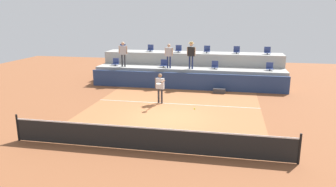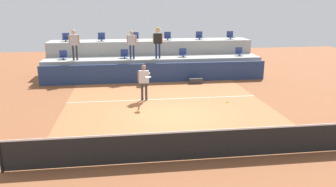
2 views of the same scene
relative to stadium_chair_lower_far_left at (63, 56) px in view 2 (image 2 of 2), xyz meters
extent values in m
plane|color=brown|center=(5.31, -7.23, -1.46)|extent=(40.00, 40.00, 0.00)
cube|color=#A36038|center=(5.31, -6.23, -1.46)|extent=(9.00, 10.00, 0.01)
cube|color=silver|center=(5.31, -4.83, -1.46)|extent=(9.00, 0.06, 0.00)
cylinder|color=black|center=(0.11, -11.23, -0.93)|extent=(0.08, 0.08, 1.07)
cube|color=black|center=(5.31, -11.23, -1.01)|extent=(10.40, 0.01, 0.87)
cube|color=white|center=(5.31, -11.23, -0.57)|extent=(10.40, 0.02, 0.05)
cube|color=navy|center=(5.31, -1.23, -0.91)|extent=(13.00, 0.16, 1.10)
cube|color=#9E9E99|center=(5.31, 0.07, -0.84)|extent=(13.00, 1.80, 1.25)
cube|color=#9E9E99|center=(5.31, 1.87, -0.41)|extent=(13.00, 1.80, 2.10)
cylinder|color=#2D2D33|center=(0.00, -0.08, -0.16)|extent=(0.08, 0.08, 0.10)
cube|color=navy|center=(0.00, -0.08, -0.09)|extent=(0.44, 0.40, 0.04)
cube|color=navy|center=(0.00, 0.10, 0.12)|extent=(0.44, 0.04, 0.38)
cylinder|color=#2D2D33|center=(3.54, -0.08, -0.16)|extent=(0.08, 0.08, 0.10)
cube|color=navy|center=(3.54, -0.08, -0.09)|extent=(0.44, 0.40, 0.04)
cube|color=navy|center=(3.54, 0.10, 0.12)|extent=(0.44, 0.04, 0.38)
cylinder|color=#2D2D33|center=(7.10, -0.08, -0.16)|extent=(0.08, 0.08, 0.10)
cube|color=navy|center=(7.10, -0.08, -0.09)|extent=(0.44, 0.40, 0.04)
cube|color=navy|center=(7.10, 0.10, 0.12)|extent=(0.44, 0.04, 0.38)
cylinder|color=#2D2D33|center=(10.67, -0.08, -0.16)|extent=(0.08, 0.08, 0.10)
cube|color=navy|center=(10.67, -0.08, -0.09)|extent=(0.44, 0.40, 0.04)
cube|color=navy|center=(10.67, 0.10, 0.12)|extent=(0.44, 0.04, 0.38)
cylinder|color=#2D2D33|center=(-0.06, 1.72, 0.69)|extent=(0.08, 0.08, 0.10)
cube|color=navy|center=(-0.06, 1.72, 0.76)|extent=(0.44, 0.40, 0.04)
cube|color=navy|center=(-0.06, 1.90, 0.97)|extent=(0.44, 0.04, 0.38)
cylinder|color=#2D2D33|center=(2.14, 1.72, 0.69)|extent=(0.08, 0.08, 0.10)
cube|color=navy|center=(2.14, 1.72, 0.76)|extent=(0.44, 0.40, 0.04)
cube|color=navy|center=(2.14, 1.90, 0.97)|extent=(0.44, 0.04, 0.38)
cylinder|color=#2D2D33|center=(4.29, 1.72, 0.69)|extent=(0.08, 0.08, 0.10)
cube|color=navy|center=(4.29, 1.72, 0.76)|extent=(0.44, 0.40, 0.04)
cube|color=navy|center=(4.29, 1.90, 0.97)|extent=(0.44, 0.04, 0.38)
cylinder|color=#2D2D33|center=(6.40, 1.72, 0.69)|extent=(0.08, 0.08, 0.10)
cube|color=navy|center=(6.40, 1.72, 0.76)|extent=(0.44, 0.40, 0.04)
cube|color=navy|center=(6.40, 1.90, 0.97)|extent=(0.44, 0.04, 0.38)
cylinder|color=#2D2D33|center=(8.52, 1.72, 0.69)|extent=(0.08, 0.08, 0.10)
cube|color=navy|center=(8.52, 1.72, 0.76)|extent=(0.44, 0.40, 0.04)
cube|color=navy|center=(8.52, 1.90, 0.97)|extent=(0.44, 0.04, 0.38)
cylinder|color=#2D2D33|center=(10.64, 1.72, 0.69)|extent=(0.08, 0.08, 0.10)
cube|color=navy|center=(10.64, 1.72, 0.76)|extent=(0.44, 0.40, 0.04)
cube|color=navy|center=(10.64, 1.90, 0.97)|extent=(0.44, 0.04, 0.38)
cylinder|color=#2D2D33|center=(4.29, -4.84, -1.05)|extent=(0.13, 0.13, 0.83)
cylinder|color=#2D2D33|center=(4.47, -4.87, -1.05)|extent=(0.13, 0.13, 0.83)
cube|color=#B2B2B7|center=(4.38, -4.85, -0.34)|extent=(0.47, 0.24, 0.59)
sphere|color=#846047|center=(4.38, -4.85, 0.11)|extent=(0.26, 0.26, 0.22)
cylinder|color=#846047|center=(4.12, -4.81, -0.32)|extent=(0.08, 0.08, 0.55)
cylinder|color=#846047|center=(4.60, -5.15, -0.15)|extent=(0.15, 0.53, 0.07)
cylinder|color=black|center=(4.55, -5.51, -0.15)|extent=(0.07, 0.26, 0.04)
ellipsoid|color=silver|center=(4.50, -5.79, -0.15)|extent=(0.30, 0.35, 0.03)
cylinder|color=#2D2D33|center=(0.64, -0.39, 0.21)|extent=(0.12, 0.12, 0.85)
cylinder|color=#2D2D33|center=(0.83, -0.37, 0.21)|extent=(0.12, 0.12, 0.85)
cube|color=#B2B2B7|center=(0.74, -0.38, 0.94)|extent=(0.48, 0.22, 0.60)
sphere|color=tan|center=(0.74, -0.38, 1.40)|extent=(0.25, 0.25, 0.23)
cylinder|color=tan|center=(0.47, -0.41, 0.96)|extent=(0.08, 0.08, 0.57)
cylinder|color=tan|center=(1.00, -0.36, 0.96)|extent=(0.08, 0.08, 0.57)
cylinder|color=navy|center=(3.90, -0.37, 0.19)|extent=(0.12, 0.12, 0.81)
cylinder|color=navy|center=(4.09, -0.40, 0.19)|extent=(0.12, 0.12, 0.81)
cube|color=#B2B2B7|center=(3.99, -0.38, 0.89)|extent=(0.46, 0.23, 0.58)
sphere|color=tan|center=(3.99, -0.38, 1.33)|extent=(0.25, 0.25, 0.22)
cylinder|color=tan|center=(3.74, -0.35, 0.90)|extent=(0.08, 0.08, 0.54)
cylinder|color=tan|center=(4.25, -0.42, 0.90)|extent=(0.08, 0.08, 0.54)
cylinder|color=navy|center=(5.42, -0.37, 0.22)|extent=(0.13, 0.13, 0.86)
cylinder|color=navy|center=(5.61, -0.40, 0.22)|extent=(0.13, 0.13, 0.86)
cube|color=black|center=(5.52, -0.38, 0.95)|extent=(0.49, 0.26, 0.61)
sphere|color=beige|center=(5.52, -0.38, 1.42)|extent=(0.27, 0.27, 0.23)
cylinder|color=beige|center=(5.25, -0.34, 0.97)|extent=(0.08, 0.08, 0.57)
cylinder|color=beige|center=(5.78, -0.43, 0.97)|extent=(0.08, 0.08, 0.57)
cylinder|color=tan|center=(5.52, -0.38, 1.50)|extent=(0.49, 0.49, 0.01)
cylinder|color=tan|center=(5.52, -0.38, 1.55)|extent=(0.28, 0.28, 0.09)
sphere|color=#CCE033|center=(6.84, -9.64, -0.23)|extent=(0.07, 0.07, 0.07)
cube|color=#333338|center=(7.52, -1.87, -1.31)|extent=(0.76, 0.28, 0.30)
camera|label=1|loc=(8.16, -21.59, 3.36)|focal=34.04mm
camera|label=2|loc=(3.44, -19.84, 2.94)|focal=35.39mm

